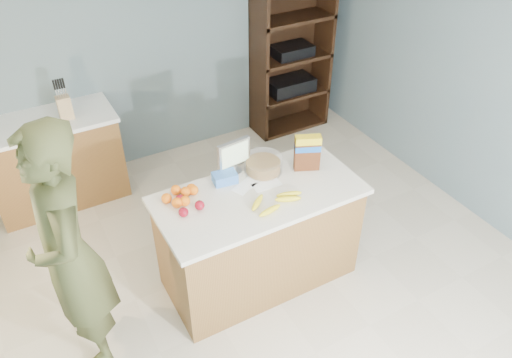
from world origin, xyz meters
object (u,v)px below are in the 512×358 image
counter_peninsula (259,240)px  person (69,257)px  shelving_unit (289,59)px  tv (234,155)px  cereal_box (307,150)px

counter_peninsula → person: 1.48m
shelving_unit → person: size_ratio=0.95×
tv → shelving_unit: bearing=47.3°
counter_peninsula → shelving_unit: (1.55, 2.05, 0.45)m
person → tv: size_ratio=6.72×
counter_peninsula → person: size_ratio=0.82×
cereal_box → shelving_unit: bearing=61.3°
person → cereal_box: bearing=94.8°
cereal_box → tv: bearing=155.2°
counter_peninsula → tv: bearing=96.3°
counter_peninsula → cereal_box: (0.48, 0.09, 0.66)m
shelving_unit → cereal_box: 2.24m
cereal_box → person: bearing=-176.3°
cereal_box → counter_peninsula: bearing=-168.9°
person → shelving_unit: bearing=126.4°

